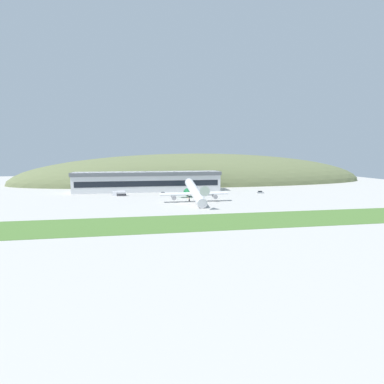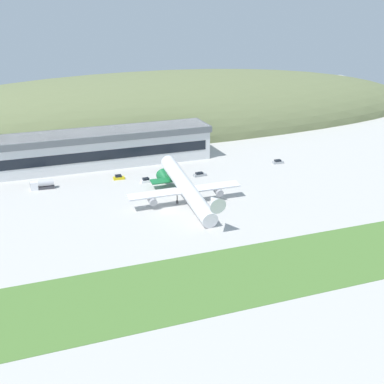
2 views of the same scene
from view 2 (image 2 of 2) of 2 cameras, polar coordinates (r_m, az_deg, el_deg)
ground_plane at (r=156.37m, az=-2.72°, el=-2.03°), size 420.66×420.66×0.00m
grass_strip_foreground at (r=121.27m, az=3.60°, el=-9.14°), size 378.59×26.13×0.08m
hill_backdrop at (r=262.27m, az=-4.07°, el=7.31°), size 302.45×87.36×49.08m
terminal_building at (r=197.54m, az=-11.44°, el=4.68°), size 93.90×15.62×12.80m
cargo_airplane at (r=159.11m, az=-0.65°, el=0.38°), size 35.23×47.53×12.43m
service_car_0 at (r=179.94m, az=-4.91°, el=1.24°), size 3.83×1.79×1.60m
service_car_1 at (r=185.26m, az=0.83°, el=1.87°), size 4.67×1.92×1.46m
service_car_2 at (r=201.76m, az=9.15°, el=3.19°), size 4.20×1.81×1.49m
service_car_3 at (r=183.83m, az=-7.83°, el=1.55°), size 3.90×1.85×1.63m
fuel_truck at (r=179.68m, az=-15.66°, el=0.77°), size 7.70×2.77×3.14m
traffic_cone_0 at (r=171.75m, az=-2.48°, el=0.20°), size 0.52×0.52×0.58m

